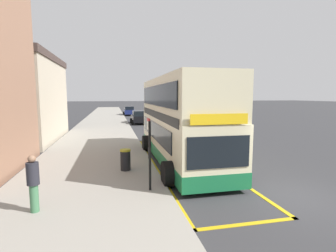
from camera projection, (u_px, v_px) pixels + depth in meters
ground_plane at (151, 118)px, 39.66m from camera, size 260.00×260.00×0.00m
pavement_near at (105, 119)px, 38.16m from camera, size 6.00×76.00×0.14m
double_decker_bus at (180, 123)px, 13.42m from camera, size 3.29×10.25×4.40m
bus_bay_markings at (182, 162)px, 13.33m from camera, size 3.19×13.36×0.01m
bus_stop_sign at (149, 148)px, 8.98m from camera, size 0.09×0.51×2.55m
parked_car_black_distant at (139, 117)px, 31.81m from camera, size 2.09×4.20×1.62m
parked_car_navy_across at (129, 111)px, 45.35m from camera, size 2.09×4.20×1.62m
parked_car_silver_kerbside at (157, 107)px, 62.57m from camera, size 2.09×4.20×1.62m
pedestrian_waiting_near_sign at (33, 181)px, 7.27m from camera, size 0.34×0.34×1.68m
litter_bin at (125, 160)px, 11.44m from camera, size 0.48×0.48×0.96m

